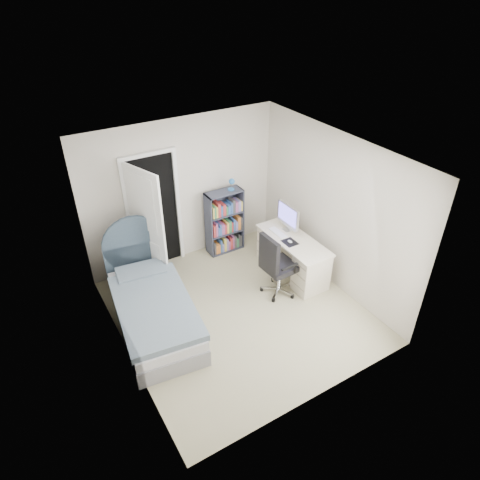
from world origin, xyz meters
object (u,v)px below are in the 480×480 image
bed (152,307)px  desk (292,254)px  bookcase (225,224)px  nightstand (119,264)px  office_chair (275,263)px  floor_lamp (145,241)px

bed → desk: (2.44, -0.08, 0.09)m
bookcase → nightstand: bearing=178.8°
nightstand → office_chair: size_ratio=0.52×
desk → nightstand: bearing=154.0°
desk → office_chair: 0.67m
floor_lamp → desk: 2.45m
office_chair → nightstand: bearing=142.3°
bookcase → bed: bearing=-148.6°
nightstand → bookcase: 1.96m
nightstand → office_chair: (1.99, -1.54, 0.23)m
bed → bookcase: 2.17m
bed → floor_lamp: (0.38, 1.21, 0.32)m
nightstand → floor_lamp: (0.49, 0.04, 0.24)m
nightstand → desk: bearing=-26.0°
nightstand → bookcase: (1.95, -0.04, 0.17)m
floor_lamp → bookcase: floor_lamp is taller
desk → office_chair: size_ratio=1.30×
floor_lamp → desk: size_ratio=1.07×
bed → desk: bearing=-1.8°
office_chair → bookcase: bearing=91.5°
bed → office_chair: (1.88, -0.38, 0.31)m
floor_lamp → bookcase: 1.47m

